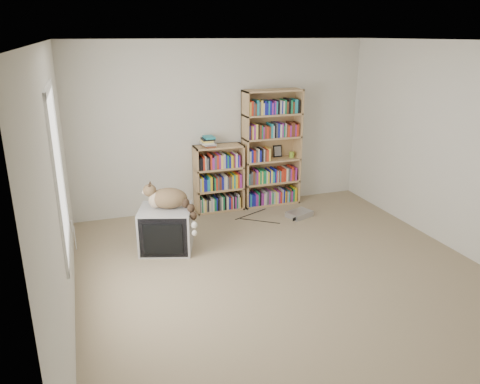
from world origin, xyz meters
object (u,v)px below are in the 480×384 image
object	(u,v)px
crt_tv	(166,229)
bookcase_short	(219,180)
dvd_player	(299,214)
bookcase_tall	(271,151)
cat	(172,202)

from	to	relation	value
crt_tv	bookcase_short	world-z (taller)	bookcase_short
crt_tv	dvd_player	distance (m)	2.11
bookcase_tall	bookcase_short	xyz separation A→B (m)	(-0.85, -0.00, -0.38)
cat	bookcase_tall	world-z (taller)	bookcase_tall
bookcase_tall	bookcase_short	bearing A→B (deg)	-179.91
cat	bookcase_short	bearing A→B (deg)	66.73
bookcase_tall	bookcase_short	size ratio (longest dim) A/B	1.78
bookcase_tall	crt_tv	bearing A→B (deg)	-148.82
bookcase_tall	dvd_player	bearing A→B (deg)	-74.82
dvd_player	bookcase_short	bearing A→B (deg)	125.54
bookcase_short	dvd_player	size ratio (longest dim) A/B	2.85
cat	dvd_player	bearing A→B (deg)	29.26
cat	bookcase_tall	xyz separation A→B (m)	(1.78, 1.18, 0.21)
crt_tv	bookcase_short	size ratio (longest dim) A/B	0.76
bookcase_short	bookcase_tall	bearing A→B (deg)	0.09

